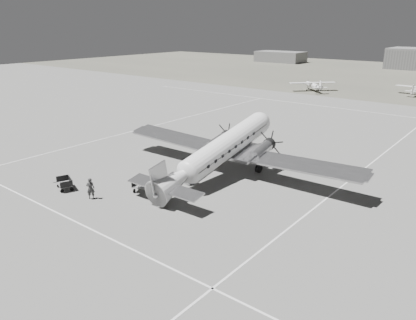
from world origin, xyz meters
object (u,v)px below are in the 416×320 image
Objects in this scene: shed_secondary at (280,57)px; baggage_cart_near at (144,186)px; ground_crew at (91,188)px; baggage_cart_far at (65,184)px; passenger at (163,177)px; dc3_airliner at (221,151)px; light_plane_left at (313,86)px; ramp_agent at (155,181)px.

baggage_cart_near is (53.93, -121.91, -1.45)m from shed_secondary.
baggage_cart_far is at bearing -40.72° from ground_crew.
shed_secondary is 131.72m from passenger.
dc3_airliner is 2.56× the size of light_plane_left.
light_plane_left is 5.30× the size of baggage_cart_near.
shed_secondary is 10.05× the size of passenger.
baggage_cart_far is at bearing -167.14° from baggage_cart_near.
light_plane_left is 5.60× the size of ground_crew.
light_plane_left is at bearing -7.18° from passenger.
baggage_cart_near is at bearing -113.89° from dc3_airliner.
light_plane_left is 62.41m from ramp_agent.
light_plane_left is 5.78× the size of passenger.
dc3_airliner reaches higher than ramp_agent.
light_plane_left reaches higher than ramp_agent.
ramp_agent is (2.90, 4.67, -0.04)m from ground_crew.
baggage_cart_near is (-3.00, -7.19, -1.97)m from dc3_airliner.
shed_secondary reaches higher than passenger.
light_plane_left is at bearing 104.76° from dc3_airliner.
ground_crew is at bearing -67.70° from shed_secondary.
passenger is (6.40, 5.91, 0.38)m from baggage_cart_far.
dc3_airliner is at bearing -159.92° from ground_crew.
dc3_airliner reaches higher than light_plane_left.
ramp_agent is at bearing -123.70° from light_plane_left.
baggage_cart_far is (-5.94, -3.96, -0.04)m from baggage_cart_near.
dc3_airliner is at bearing -63.61° from shed_secondary.
shed_secondary is 9.87× the size of baggage_cart_far.
baggage_cart_far is 1.02× the size of passenger.
ground_crew is 1.05× the size of ramp_agent.
shed_secondary is 1.74× the size of light_plane_left.
light_plane_left is 61.37m from passenger.
ground_crew is 6.39m from passenger.
baggage_cart_far is 0.99× the size of ground_crew.
baggage_cart_near is 1.06× the size of ground_crew.
baggage_cart_near is at bearing -166.12° from ground_crew.
baggage_cart_far is 3.57m from ground_crew.
baggage_cart_far is at bearing -130.05° from light_plane_left.
dc3_airliner is 12.32m from ground_crew.
passenger is (-0.05, 1.06, 0.02)m from ramp_agent.
dc3_airliner reaches higher than passenger.
dc3_airliner is 14.43m from baggage_cart_far.
ground_crew is at bearing 143.44° from ramp_agent.
baggage_cart_far is (47.99, -125.87, -1.49)m from shed_secondary.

